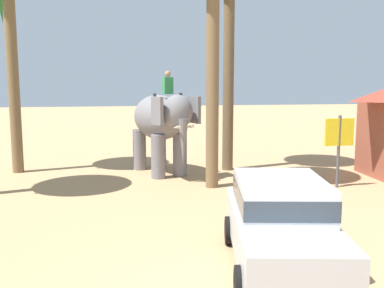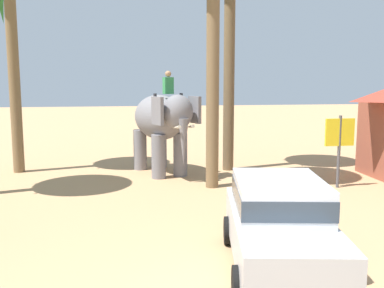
{
  "view_description": "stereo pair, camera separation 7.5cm",
  "coord_description": "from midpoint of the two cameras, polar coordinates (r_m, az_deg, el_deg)",
  "views": [
    {
      "loc": [
        -2.43,
        -5.81,
        3.45
      ],
      "look_at": [
        -0.07,
        7.14,
        1.6
      ],
      "focal_mm": 40.78,
      "sensor_mm": 36.0,
      "label": 1
    },
    {
      "loc": [
        -2.36,
        -5.82,
        3.45
      ],
      "look_at": [
        -0.07,
        7.14,
        1.6
      ],
      "focal_mm": 40.78,
      "sensor_mm": 36.0,
      "label": 2
    }
  ],
  "objects": [
    {
      "name": "car_sedan_foreground",
      "position": [
        8.34,
        11.21,
        -9.75
      ],
      "size": [
        2.47,
        4.35,
        1.7
      ],
      "color": "#B7BABF",
      "rests_on": "ground"
    },
    {
      "name": "signboard_yellow",
      "position": [
        15.07,
        18.55,
        0.87
      ],
      "size": [
        1.0,
        0.1,
        2.4
      ],
      "color": "#4C4C51",
      "rests_on": "ground"
    },
    {
      "name": "elephant_with_mahout",
      "position": [
        16.49,
        -4.17,
        2.9
      ],
      "size": [
        2.56,
        4.02,
        3.88
      ],
      "color": "slate",
      "rests_on": "ground"
    }
  ]
}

